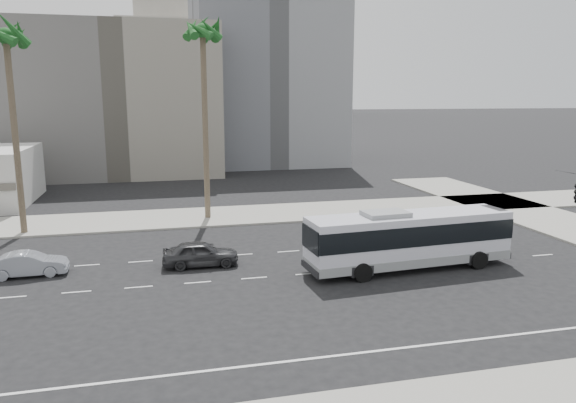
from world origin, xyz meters
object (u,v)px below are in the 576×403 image
object	(u,v)px
city_bus	(409,238)
car_b	(29,264)
car_a	(201,254)
palm_near	(203,35)
palm_mid	(6,41)

from	to	relation	value
city_bus	car_b	size ratio (longest dim) A/B	2.99
city_bus	car_a	bearing A→B (deg)	160.05
city_bus	palm_near	bearing A→B (deg)	118.49
car_a	palm_mid	size ratio (longest dim) A/B	0.29
palm_near	city_bus	bearing A→B (deg)	-57.35
city_bus	palm_mid	bearing A→B (deg)	145.26
car_b	palm_mid	world-z (taller)	palm_mid
car_a	city_bus	bearing A→B (deg)	-104.08
car_b	palm_mid	distance (m)	16.16
car_b	palm_near	distance (m)	20.81
car_a	car_b	distance (m)	9.23
palm_mid	city_bus	bearing A→B (deg)	-30.58
car_a	palm_mid	bearing A→B (deg)	49.87
city_bus	palm_near	size ratio (longest dim) A/B	0.77
city_bus	car_b	xyz separation A→B (m)	(-20.62, 3.68, -1.13)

